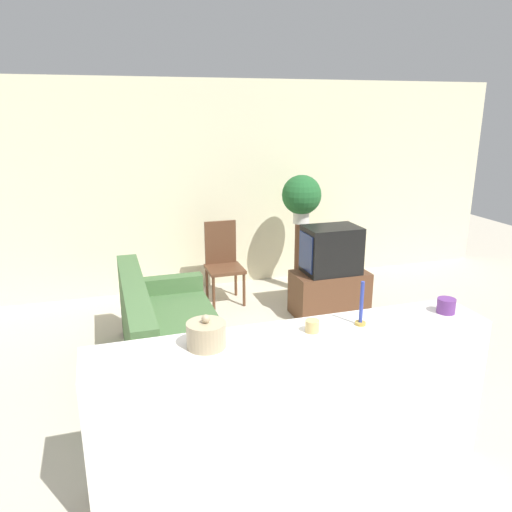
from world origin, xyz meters
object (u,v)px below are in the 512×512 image
at_px(couch, 170,340).
at_px(decorative_bowl, 206,335).
at_px(wooden_chair, 223,259).
at_px(potted_plant, 302,196).
at_px(television, 331,250).

bearing_deg(couch, decorative_bowl, -89.33).
bearing_deg(decorative_bowl, wooden_chair, 74.48).
height_order(wooden_chair, potted_plant, potted_plant).
relative_size(television, decorative_bowl, 2.75).
bearing_deg(decorative_bowl, television, 50.32).
xyz_separation_m(television, decorative_bowl, (-1.95, -2.35, 0.30)).
xyz_separation_m(wooden_chair, potted_plant, (1.05, 0.04, 0.73)).
height_order(wooden_chair, decorative_bowl, decorative_bowl).
relative_size(couch, wooden_chair, 1.95).
bearing_deg(potted_plant, couch, -140.44).
bearing_deg(television, couch, -158.98).
distance_m(couch, potted_plant, 2.71).
height_order(couch, potted_plant, potted_plant).
height_order(television, wooden_chair, television).
xyz_separation_m(wooden_chair, decorative_bowl, (-0.88, -3.16, 0.55)).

